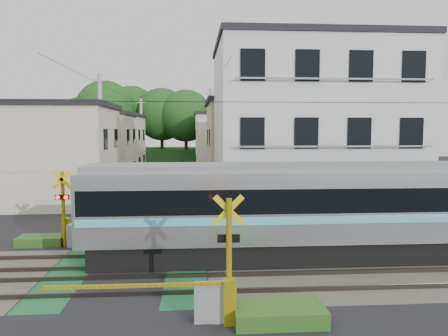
{
  "coord_description": "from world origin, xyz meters",
  "views": [
    {
      "loc": [
        2.14,
        -13.9,
        4.64
      ],
      "look_at": [
        3.5,
        5.0,
        2.98
      ],
      "focal_mm": 35.0,
      "sensor_mm": 36.0,
      "label": 1
    }
  ],
  "objects": [
    {
      "name": "utility_poles",
      "position": [
        -1.05,
        23.01,
        4.08
      ],
      "size": [
        7.9,
        42.0,
        8.0
      ],
      "color": "#A5A5A0",
      "rests_on": "ground"
    },
    {
      "name": "apartment_block",
      "position": [
        8.5,
        9.49,
        4.66
      ],
      "size": [
        10.2,
        8.36,
        9.3
      ],
      "color": "silver",
      "rests_on": "ground"
    },
    {
      "name": "track_bed",
      "position": [
        0.0,
        0.0,
        0.04
      ],
      "size": [
        120.0,
        120.0,
        0.14
      ],
      "color": "#47423A",
      "rests_on": "ground"
    },
    {
      "name": "crossing_signal_far",
      "position": [
        -2.59,
        3.65,
        0.71
      ],
      "size": [
        4.74,
        0.65,
        3.09
      ],
      "color": "yellow",
      "rests_on": "ground"
    },
    {
      "name": "weed_patches",
      "position": [
        1.76,
        -0.09,
        0.18
      ],
      "size": [
        10.25,
        8.8,
        0.4
      ],
      "color": "#2D5E1E",
      "rests_on": "ground"
    },
    {
      "name": "ground",
      "position": [
        0.0,
        0.0,
        0.0
      ],
      "size": [
        120.0,
        120.0,
        0.0
      ],
      "primitive_type": "plane",
      "color": "black"
    },
    {
      "name": "pedestrian",
      "position": [
        1.16,
        29.15,
        0.9
      ],
      "size": [
        0.76,
        0.63,
        1.8
      ],
      "primitive_type": "imported",
      "rotation": [
        0.0,
        0.0,
        2.79
      ],
      "color": "#202428",
      "rests_on": "ground"
    },
    {
      "name": "tree_hill",
      "position": [
        -0.99,
        48.35,
        5.4
      ],
      "size": [
        40.0,
        13.31,
        11.18
      ],
      "color": "#1D4A18",
      "rests_on": "ground"
    },
    {
      "name": "catenary",
      "position": [
        6.0,
        0.03,
        3.7
      ],
      "size": [
        60.0,
        5.04,
        7.0
      ],
      "color": "#2D2D33",
      "rests_on": "ground"
    },
    {
      "name": "crossing_signal_near",
      "position": [
        2.59,
        -3.65,
        0.71
      ],
      "size": [
        4.74,
        0.65,
        3.09
      ],
      "color": "yellow",
      "rests_on": "ground"
    },
    {
      "name": "houses_row",
      "position": [
        0.25,
        25.92,
        3.24
      ],
      "size": [
        22.07,
        31.35,
        6.8
      ],
      "color": "beige",
      "rests_on": "ground"
    }
  ]
}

